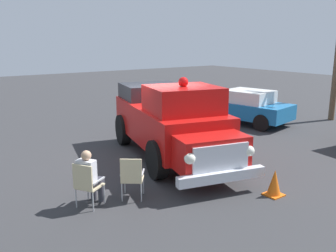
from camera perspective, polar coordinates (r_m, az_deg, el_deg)
ground_plane at (r=11.64m, az=-2.31°, el=-4.49°), size 60.00×60.00×0.00m
vintage_fire_truck at (r=11.06m, az=0.44°, el=0.99°), size 3.62×6.30×2.59m
classic_hot_rod at (r=16.34m, az=11.51°, el=3.16°), size 2.65×4.63×1.46m
lawn_chair_near_truck at (r=8.07m, az=-12.76°, el=-8.64°), size 0.68×0.68×1.02m
lawn_chair_by_car at (r=8.29m, az=-5.73°, el=-7.76°), size 0.69×0.69×1.02m
spectator_seated at (r=8.13m, az=-12.27°, el=-7.63°), size 0.65×0.60×1.29m
traffic_cone at (r=8.93m, az=16.43°, el=-8.63°), size 0.40×0.40×0.64m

